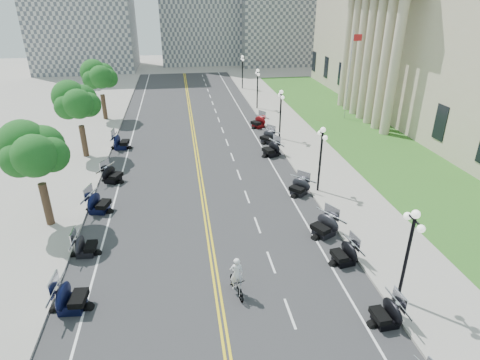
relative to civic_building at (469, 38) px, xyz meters
name	(u,v)px	position (x,y,z in m)	size (l,w,h in m)	color
ground	(208,229)	(-32.00, -22.00, -8.90)	(160.00, 160.00, 0.00)	gray
road	(199,168)	(-32.00, -12.00, -8.90)	(16.00, 90.00, 0.01)	#333335
centerline_yellow_a	(197,168)	(-32.12, -12.00, -8.89)	(0.12, 90.00, 0.00)	yellow
centerline_yellow_b	(200,167)	(-31.88, -12.00, -8.89)	(0.12, 90.00, 0.00)	yellow
edge_line_north	(271,163)	(-25.60, -12.00, -8.89)	(0.12, 90.00, 0.00)	white
edge_line_south	(122,172)	(-38.40, -12.00, -8.89)	(0.12, 90.00, 0.00)	white
lane_dash_4	(290,313)	(-28.80, -30.00, -8.89)	(0.12, 2.00, 0.00)	white
lane_dash_5	(271,262)	(-28.80, -26.00, -8.89)	(0.12, 2.00, 0.00)	white
lane_dash_6	(257,225)	(-28.80, -22.00, -8.89)	(0.12, 2.00, 0.00)	white
lane_dash_7	(247,197)	(-28.80, -18.00, -8.89)	(0.12, 2.00, 0.00)	white
lane_dash_8	(239,175)	(-28.80, -14.00, -8.89)	(0.12, 2.00, 0.00)	white
lane_dash_9	(232,157)	(-28.80, -10.00, -8.89)	(0.12, 2.00, 0.00)	white
lane_dash_10	(227,142)	(-28.80, -6.00, -8.89)	(0.12, 2.00, 0.00)	white
lane_dash_11	(223,130)	(-28.80, -2.00, -8.89)	(0.12, 2.00, 0.00)	white
lane_dash_12	(219,120)	(-28.80, 2.00, -8.89)	(0.12, 2.00, 0.00)	white
lane_dash_13	(215,111)	(-28.80, 6.00, -8.89)	(0.12, 2.00, 0.00)	white
lane_dash_14	(213,103)	(-28.80, 10.00, -8.89)	(0.12, 2.00, 0.00)	white
lane_dash_15	(210,96)	(-28.80, 14.00, -8.89)	(0.12, 2.00, 0.00)	white
lane_dash_16	(208,90)	(-28.80, 18.00, -8.89)	(0.12, 2.00, 0.00)	white
lane_dash_17	(206,85)	(-28.80, 22.00, -8.89)	(0.12, 2.00, 0.00)	white
lane_dash_18	(204,80)	(-28.80, 26.00, -8.89)	(0.12, 2.00, 0.00)	white
lane_dash_19	(203,76)	(-28.80, 30.00, -8.89)	(0.12, 2.00, 0.00)	white
sidewalk_north	(316,160)	(-21.50, -12.00, -8.83)	(5.00, 90.00, 0.15)	#9E9991
sidewalk_south	(71,175)	(-42.50, -12.00, -8.83)	(5.00, 90.00, 0.15)	#9E9991
lawn	(354,129)	(-14.50, -4.00, -8.85)	(9.00, 60.00, 0.10)	#356023
civic_building	(469,38)	(0.00, 0.00, 0.00)	(26.00, 51.00, 17.80)	#BCAD8E
distant_block_c	(288,7)	(-10.00, 43.00, 2.10)	(20.00, 14.00, 22.00)	gray
street_lamp_1	(407,258)	(-23.40, -30.00, -6.30)	(0.50, 1.20, 4.90)	black
street_lamp_2	(320,160)	(-23.40, -18.00, -6.30)	(0.50, 1.20, 4.90)	black
street_lamp_3	(280,115)	(-23.40, -6.00, -6.30)	(0.50, 1.20, 4.90)	black
street_lamp_4	(257,89)	(-23.40, 6.00, -6.30)	(0.50, 1.20, 4.90)	black
street_lamp_5	(242,72)	(-23.40, 18.00, -6.30)	(0.50, 1.20, 4.90)	black
flagpole	(349,77)	(-14.00, 0.00, -3.90)	(1.10, 0.20, 10.00)	silver
tree_2	(36,157)	(-42.00, -20.00, -4.15)	(4.80, 4.80, 9.20)	#235619
tree_3	(78,106)	(-42.00, -8.00, -4.15)	(4.80, 4.80, 9.20)	#235619
tree_4	(100,79)	(-42.00, 4.00, -4.15)	(4.80, 4.80, 9.20)	#235619
motorcycle_n_3	(387,312)	(-24.70, -31.24, -8.24)	(1.90, 1.90, 1.33)	black
motorcycle_n_4	(344,252)	(-24.82, -26.64, -8.21)	(1.96, 1.96, 1.37)	black
motorcycle_n_5	(324,225)	(-24.96, -23.76, -8.16)	(2.12, 2.12, 1.48)	black
motorcycle_n_6	(299,186)	(-24.92, -18.16, -8.22)	(1.94, 1.94, 1.36)	black
motorcycle_n_8	(271,148)	(-25.23, -10.23, -8.15)	(2.14, 2.14, 1.50)	black
motorcycle_n_9	(268,136)	(-24.79, -6.66, -8.22)	(1.95, 1.95, 1.36)	black
motorcycle_n_10	(258,121)	(-24.76, -1.64, -8.18)	(2.06, 2.06, 1.44)	#590A0C
motorcycle_s_4	(70,296)	(-38.94, -28.10, -8.13)	(2.19, 2.19, 1.53)	black
motorcycle_s_5	(85,245)	(-39.14, -23.64, -8.24)	(1.88, 1.88, 1.32)	black
motorcycle_s_6	(98,202)	(-39.19, -18.60, -8.15)	(2.15, 2.15, 1.51)	black
motorcycle_s_7	(112,174)	(-38.90, -13.81, -8.18)	(2.07, 2.07, 1.45)	black
motorcycle_s_9	(121,141)	(-39.08, -6.19, -8.12)	(2.23, 2.23, 1.56)	black
bicycle	(237,285)	(-31.08, -28.29, -8.33)	(0.53, 1.88, 1.13)	#A51414
cyclist_rider	(236,261)	(-31.08, -28.29, -6.86)	(0.67, 0.44, 1.82)	silver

